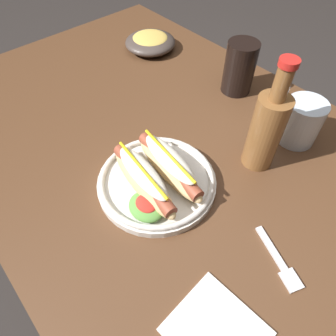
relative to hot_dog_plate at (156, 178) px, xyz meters
The scene contains 9 objects.
ground_plane 0.77m from the hot_dog_plate, 112.17° to the left, with size 8.00×8.00×0.00m, color #2D2826.
dining_table 0.17m from the hot_dog_plate, 112.17° to the left, with size 1.33×0.81×0.74m.
hot_dog_plate is the anchor object (origin of this frame).
fork 0.27m from the hot_dog_plate, 11.17° to the left, with size 0.12×0.06×0.00m.
soda_cup 0.39m from the hot_dog_plate, 106.12° to the left, with size 0.08×0.08×0.13m, color black.
water_cup 0.34m from the hot_dog_plate, 71.97° to the left, with size 0.09×0.09×0.10m, color silver.
glass_bottle 0.24m from the hot_dog_plate, 66.35° to the left, with size 0.07×0.07×0.24m.
side_bowl 0.54m from the hot_dog_plate, 141.87° to the left, with size 0.16×0.16×0.05m.
napkin 0.28m from the hot_dog_plate, 22.06° to the right, with size 0.13×0.12×0.00m, color white.
Camera 1 is at (0.33, -0.33, 1.24)m, focal length 32.51 mm.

